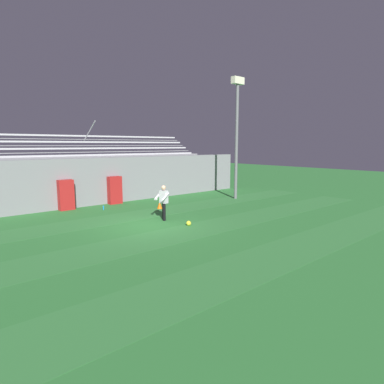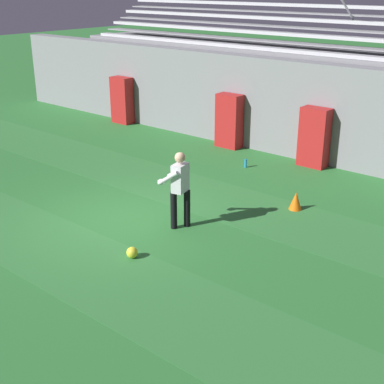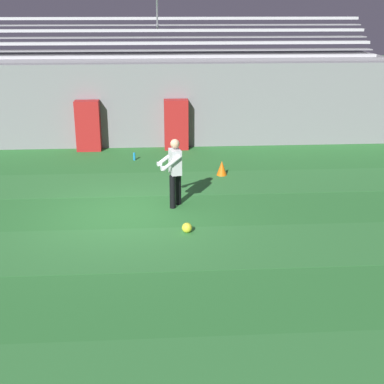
{
  "view_description": "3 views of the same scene",
  "coord_description": "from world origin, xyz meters",
  "px_view_note": "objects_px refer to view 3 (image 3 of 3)",
  "views": [
    {
      "loc": [
        -7.47,
        -11.8,
        3.56
      ],
      "look_at": [
        2.16,
        -0.49,
        1.38
      ],
      "focal_mm": 30.0,
      "sensor_mm": 36.0,
      "label": 1
    },
    {
      "loc": [
        8.05,
        -7.32,
        4.92
      ],
      "look_at": [
        2.06,
        -0.11,
        1.2
      ],
      "focal_mm": 50.0,
      "sensor_mm": 36.0,
      "label": 2
    },
    {
      "loc": [
        0.84,
        -11.68,
        4.64
      ],
      "look_at": [
        1.56,
        -0.65,
        0.75
      ],
      "focal_mm": 50.0,
      "sensor_mm": 36.0,
      "label": 3
    }
  ],
  "objects_px": {
    "soccer_ball": "(187,228)",
    "traffic_cone": "(222,168)",
    "padding_pillar_gate_left": "(88,126)",
    "water_bottle": "(134,156)",
    "goalkeeper": "(175,169)",
    "padding_pillar_gate_right": "(176,125)"
  },
  "relations": [
    {
      "from": "water_bottle",
      "to": "traffic_cone",
      "type": "bearing_deg",
      "value": -34.02
    },
    {
      "from": "goalkeeper",
      "to": "traffic_cone",
      "type": "height_order",
      "value": "goalkeeper"
    },
    {
      "from": "padding_pillar_gate_left",
      "to": "water_bottle",
      "type": "height_order",
      "value": "padding_pillar_gate_left"
    },
    {
      "from": "goalkeeper",
      "to": "soccer_ball",
      "type": "distance_m",
      "value": 1.84
    },
    {
      "from": "padding_pillar_gate_right",
      "to": "soccer_ball",
      "type": "height_order",
      "value": "padding_pillar_gate_right"
    },
    {
      "from": "soccer_ball",
      "to": "water_bottle",
      "type": "relative_size",
      "value": 0.92
    },
    {
      "from": "goalkeeper",
      "to": "water_bottle",
      "type": "xyz_separation_m",
      "value": [
        -1.13,
        4.14,
        -0.83
      ]
    },
    {
      "from": "padding_pillar_gate_left",
      "to": "soccer_ball",
      "type": "relative_size",
      "value": 7.61
    },
    {
      "from": "padding_pillar_gate_left",
      "to": "traffic_cone",
      "type": "bearing_deg",
      "value": -36.51
    },
    {
      "from": "padding_pillar_gate_right",
      "to": "traffic_cone",
      "type": "distance_m",
      "value": 3.33
    },
    {
      "from": "soccer_ball",
      "to": "traffic_cone",
      "type": "relative_size",
      "value": 0.52
    },
    {
      "from": "goalkeeper",
      "to": "soccer_ball",
      "type": "height_order",
      "value": "goalkeeper"
    },
    {
      "from": "traffic_cone",
      "to": "water_bottle",
      "type": "xyz_separation_m",
      "value": [
        -2.57,
        1.73,
        -0.09
      ]
    },
    {
      "from": "padding_pillar_gate_right",
      "to": "traffic_cone",
      "type": "bearing_deg",
      "value": -68.7
    },
    {
      "from": "traffic_cone",
      "to": "water_bottle",
      "type": "relative_size",
      "value": 1.75
    },
    {
      "from": "water_bottle",
      "to": "goalkeeper",
      "type": "bearing_deg",
      "value": -74.68
    },
    {
      "from": "goalkeeper",
      "to": "traffic_cone",
      "type": "relative_size",
      "value": 3.98
    },
    {
      "from": "goalkeeper",
      "to": "water_bottle",
      "type": "distance_m",
      "value": 4.38
    },
    {
      "from": "water_bottle",
      "to": "padding_pillar_gate_right",
      "type": "bearing_deg",
      "value": 43.67
    },
    {
      "from": "goalkeeper",
      "to": "water_bottle",
      "type": "relative_size",
      "value": 6.96
    },
    {
      "from": "padding_pillar_gate_left",
      "to": "soccer_ball",
      "type": "bearing_deg",
      "value": -67.8
    },
    {
      "from": "soccer_ball",
      "to": "water_bottle",
      "type": "bearing_deg",
      "value": 103.06
    }
  ]
}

